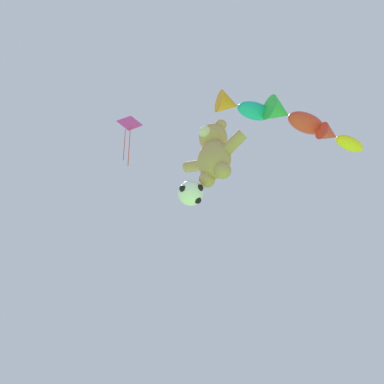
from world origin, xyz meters
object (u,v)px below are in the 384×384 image
object	(u,v)px
fish_kite_teal	(241,107)
diamond_kite	(129,128)
fish_kite_crimson	(293,117)
fish_kite_goldfin	(340,139)
soccer_ball_kite	(191,193)
teddy_bear_kite	(214,152)

from	to	relation	value
fish_kite_teal	diamond_kite	world-z (taller)	diamond_kite
fish_kite_crimson	diamond_kite	xyz separation A→B (m)	(-5.90, -2.79, 1.41)
fish_kite_teal	fish_kite_goldfin	bearing A→B (deg)	55.05
soccer_ball_kite	diamond_kite	bearing A→B (deg)	-172.69
fish_kite_crimson	diamond_kite	bearing A→B (deg)	-154.69
teddy_bear_kite	fish_kite_teal	bearing A→B (deg)	42.58
fish_kite_teal	fish_kite_crimson	distance (m)	1.91
soccer_ball_kite	fish_kite_goldfin	size ratio (longest dim) A/B	0.42
teddy_bear_kite	diamond_kite	xyz separation A→B (m)	(-3.86, -0.61, 3.56)
fish_kite_crimson	fish_kite_goldfin	size ratio (longest dim) A/B	1.23
soccer_ball_kite	fish_kite_teal	bearing A→B (deg)	30.98
fish_kite_teal	fish_kite_crimson	size ratio (longest dim) A/B	0.84
soccer_ball_kite	fish_kite_goldfin	bearing A→B (deg)	47.16
fish_kite_teal	fish_kite_goldfin	size ratio (longest dim) A/B	1.03
soccer_ball_kite	fish_kite_goldfin	distance (m)	6.35
teddy_bear_kite	soccer_ball_kite	distance (m)	1.65
fish_kite_teal	fish_kite_goldfin	distance (m)	3.83
teddy_bear_kite	fish_kite_teal	xyz separation A→B (m)	(0.80, 0.74, 2.37)
teddy_bear_kite	fish_kite_teal	world-z (taller)	fish_kite_teal
fish_kite_teal	diamond_kite	bearing A→B (deg)	-163.86
teddy_bear_kite	diamond_kite	world-z (taller)	diamond_kite
fish_kite_goldfin	teddy_bear_kite	bearing A→B (deg)	-127.74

